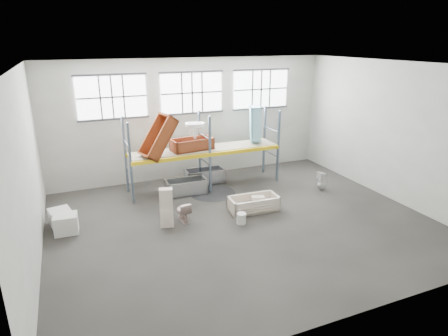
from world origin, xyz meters
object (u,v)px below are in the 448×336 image
steel_tub_left (186,187)px  carton_near (66,224)px  bathtub_beige (254,203)px  rust_tub_flat (192,144)px  toilet_beige (183,211)px  cistern_tall (166,208)px  steel_tub_right (205,176)px  toilet_white (322,181)px  blue_tub_upright (255,124)px  bucket (241,218)px

steel_tub_left → carton_near: bearing=-159.9°
bathtub_beige → rust_tub_flat: 3.50m
bathtub_beige → rust_tub_flat: (-1.28, 2.85, 1.57)m
toilet_beige → carton_near: 3.62m
bathtub_beige → cistern_tall: cistern_tall is taller
steel_tub_right → bathtub_beige: bearing=-78.7°
toilet_beige → rust_tub_flat: size_ratio=0.42×
rust_tub_flat → toilet_white: bearing=-25.0°
steel_tub_left → steel_tub_right: (1.07, 0.86, 0.01)m
blue_tub_upright → cistern_tall: bearing=-147.7°
steel_tub_left → steel_tub_right: 1.38m
steel_tub_right → carton_near: (-5.44, -2.46, 0.00)m
toilet_beige → blue_tub_upright: size_ratio=0.48×
toilet_white → blue_tub_upright: (-1.91, 2.18, 2.02)m
bucket → cistern_tall: bearing=161.7°
toilet_white → rust_tub_flat: 5.33m
toilet_beige → cistern_tall: bearing=8.2°
rust_tub_flat → blue_tub_upright: 2.80m
bucket → toilet_white: bearing=19.0°
bucket → carton_near: size_ratio=0.51×
toilet_beige → steel_tub_right: (1.87, 3.08, -0.05)m
steel_tub_left → carton_near: carton_near is taller
cistern_tall → blue_tub_upright: blue_tub_upright is taller
toilet_white → bucket: 4.44m
bathtub_beige → steel_tub_left: size_ratio=1.10×
toilet_white → steel_tub_left: 5.36m
steel_tub_right → blue_tub_upright: 3.00m
rust_tub_flat → carton_near: (-4.80, -2.09, -1.52)m
toilet_beige → steel_tub_right: 3.60m
cistern_tall → blue_tub_upright: 5.67m
toilet_beige → steel_tub_left: 2.35m
bathtub_beige → toilet_white: (3.37, 0.69, 0.12)m
toilet_white → blue_tub_upright: blue_tub_upright is taller
toilet_white → rust_tub_flat: bearing=-114.0°
bathtub_beige → carton_near: bearing=175.9°
toilet_white → steel_tub_right: 4.75m
bathtub_beige → bucket: bathtub_beige is taller
steel_tub_right → rust_tub_flat: (-0.64, -0.37, 1.53)m
rust_tub_flat → carton_near: 5.45m
toilet_beige → toilet_white: size_ratio=0.90×
rust_tub_flat → carton_near: rust_tub_flat is taller
blue_tub_upright → carton_near: (-7.54, -2.11, -2.10)m
toilet_white → rust_tub_flat: (-4.65, 2.17, 1.44)m
blue_tub_upright → bucket: bearing=-122.3°
blue_tub_upright → steel_tub_left: bearing=-170.9°
cistern_tall → bucket: size_ratio=3.62×
bathtub_beige → steel_tub_left: 2.92m
cistern_tall → steel_tub_left: (1.38, 2.37, -0.35)m
bucket → carton_near: (-5.26, 1.52, 0.12)m
toilet_white → carton_near: (-9.45, 0.07, -0.08)m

